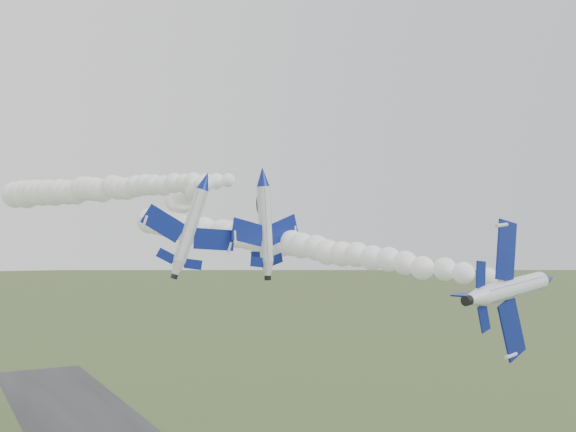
% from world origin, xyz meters
% --- Properties ---
extents(jet_lead, '(3.99, 12.73, 10.50)m').
position_xyz_m(jet_lead, '(15.51, -10.57, 34.19)').
color(jet_lead, white).
extents(smoke_trail_jet_lead, '(19.07, 75.09, 4.55)m').
position_xyz_m(smoke_trail_jet_lead, '(9.93, 30.34, 37.65)').
color(smoke_trail_jet_lead, white).
extents(jet_pair_left, '(10.58, 12.85, 4.17)m').
position_xyz_m(jet_pair_left, '(-1.15, 23.40, 44.55)').
color(jet_pair_left, white).
extents(smoke_trail_jet_pair_left, '(20.13, 51.11, 4.99)m').
position_xyz_m(smoke_trail_jet_pair_left, '(6.92, 51.55, 45.18)').
color(smoke_trail_jet_pair_left, white).
extents(jet_pair_right, '(11.70, 13.54, 3.48)m').
position_xyz_m(jet_pair_right, '(6.44, 23.40, 45.46)').
color(jet_pair_right, white).
extents(smoke_trail_jet_pair_right, '(28.23, 66.89, 5.23)m').
position_xyz_m(smoke_trail_jet_pair_right, '(-5.04, 59.84, 46.24)').
color(smoke_trail_jet_pair_right, white).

